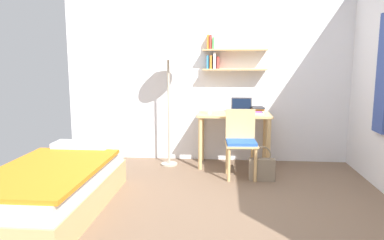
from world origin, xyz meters
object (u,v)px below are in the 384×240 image
(desk_chair, at_px, (241,140))
(handbag, at_px, (262,168))
(standing_lamp, at_px, (168,57))
(book_stack, at_px, (257,110))
(water_bottle, at_px, (209,107))
(laptop, at_px, (242,109))
(bed, at_px, (54,188))
(desk, at_px, (234,124))

(desk_chair, relative_size, handbag, 1.98)
(standing_lamp, relative_size, handbag, 3.93)
(desk_chair, distance_m, book_stack, 0.65)
(water_bottle, height_order, handbag, water_bottle)
(standing_lamp, height_order, book_stack, standing_lamp)
(laptop, relative_size, handbag, 0.67)
(bed, distance_m, desk, 2.57)
(water_bottle, xyz_separation_m, book_stack, (0.67, 0.07, -0.05))
(standing_lamp, bearing_deg, handbag, -24.83)
(desk, height_order, standing_lamp, standing_lamp)
(bed, xyz_separation_m, standing_lamp, (0.90, 1.72, 1.30))
(bed, height_order, desk_chair, desk_chair)
(desk, distance_m, laptop, 0.23)
(laptop, height_order, water_bottle, laptop)
(desk_chair, bearing_deg, bed, -146.26)
(desk_chair, distance_m, handbag, 0.45)
(desk, height_order, handbag, desk)
(bed, distance_m, water_bottle, 2.34)
(desk_chair, relative_size, book_stack, 3.45)
(desk_chair, distance_m, water_bottle, 0.72)
(desk, relative_size, water_bottle, 5.01)
(bed, relative_size, desk_chair, 2.22)
(standing_lamp, distance_m, water_bottle, 0.89)
(desk_chair, xyz_separation_m, laptop, (0.03, 0.54, 0.33))
(laptop, distance_m, book_stack, 0.22)
(desk_chair, bearing_deg, laptop, 87.18)
(desk, relative_size, laptop, 3.46)
(desk_chair, height_order, handbag, desk_chair)
(standing_lamp, bearing_deg, book_stack, 2.76)
(desk_chair, relative_size, water_bottle, 4.26)
(desk, height_order, desk_chair, desk_chair)
(desk, distance_m, desk_chair, 0.52)
(desk, height_order, laptop, laptop)
(laptop, distance_m, handbag, 0.97)
(desk, bearing_deg, water_bottle, -169.53)
(desk, xyz_separation_m, handbag, (0.34, -0.64, -0.46))
(standing_lamp, relative_size, laptop, 5.83)
(standing_lamp, bearing_deg, bed, -117.59)
(desk_chair, relative_size, laptop, 2.94)
(desk, relative_size, desk_chair, 1.18)
(book_stack, bearing_deg, bed, -140.36)
(bed, distance_m, laptop, 2.71)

